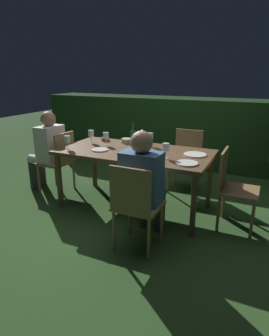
% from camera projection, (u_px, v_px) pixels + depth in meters
% --- Properties ---
extents(ground_plane, '(16.00, 16.00, 0.00)m').
position_uv_depth(ground_plane, '(134.00, 206.00, 3.76)').
color(ground_plane, '#2D5123').
extents(dining_table, '(1.85, 0.95, 0.74)m').
position_uv_depth(dining_table, '(134.00, 155.00, 3.55)').
color(dining_table, brown).
rests_on(dining_table, ground).
extents(chair_head_near, '(0.40, 0.42, 0.87)m').
position_uv_depth(chair_head_near, '(59.00, 159.00, 4.09)').
color(chair_head_near, '#937047').
rests_on(chair_head_near, ground).
extents(person_in_cream, '(0.48, 0.38, 1.15)m').
position_uv_depth(person_in_cream, '(47.00, 147.00, 4.12)').
color(person_in_cream, white).
rests_on(person_in_cream, ground).
extents(chair_head_far, '(0.40, 0.42, 0.87)m').
position_uv_depth(chair_head_far, '(233.00, 186.00, 3.14)').
color(chair_head_far, '#937047').
rests_on(chair_head_far, ground).
extents(chair_side_left_b, '(0.42, 0.40, 0.87)m').
position_uv_depth(chair_side_left_b, '(135.00, 204.00, 2.70)').
color(chair_side_left_b, '#937047').
rests_on(chair_side_left_b, ground).
extents(person_in_blue, '(0.38, 0.47, 1.15)m').
position_uv_depth(person_in_blue, '(144.00, 182.00, 2.82)').
color(person_in_blue, '#426699').
rests_on(person_in_blue, ground).
extents(chair_side_right_b, '(0.42, 0.40, 0.87)m').
position_uv_depth(chair_side_right_b, '(186.00, 157.00, 4.19)').
color(chair_side_right_b, '#937047').
rests_on(chair_side_right_b, ground).
extents(lantern_centerpiece, '(0.15, 0.15, 0.27)m').
position_uv_depth(lantern_centerpiece, '(143.00, 139.00, 3.47)').
color(lantern_centerpiece, black).
rests_on(lantern_centerpiece, dining_table).
extents(green_bottle_on_table, '(0.07, 0.07, 0.29)m').
position_uv_depth(green_bottle_on_table, '(133.00, 138.00, 3.70)').
color(green_bottle_on_table, '#1E5B2D').
rests_on(green_bottle_on_table, dining_table).
extents(wine_glass_a, '(0.08, 0.08, 0.17)m').
position_uv_depth(wine_glass_a, '(106.00, 136.00, 3.76)').
color(wine_glass_a, silver).
rests_on(wine_glass_a, dining_table).
extents(wine_glass_b, '(0.08, 0.08, 0.17)m').
position_uv_depth(wine_glass_b, '(67.00, 140.00, 3.56)').
color(wine_glass_b, silver).
rests_on(wine_glass_b, dining_table).
extents(wine_glass_c, '(0.08, 0.08, 0.17)m').
position_uv_depth(wine_glass_c, '(166.00, 148.00, 3.18)').
color(wine_glass_c, silver).
rests_on(wine_glass_c, dining_table).
extents(wine_glass_d, '(0.08, 0.08, 0.17)m').
position_uv_depth(wine_glass_d, '(91.00, 134.00, 3.91)').
color(wine_glass_d, silver).
rests_on(wine_glass_d, dining_table).
extents(wine_glass_e, '(0.08, 0.08, 0.17)m').
position_uv_depth(wine_glass_e, '(150.00, 137.00, 3.73)').
color(wine_glass_e, silver).
rests_on(wine_glass_e, dining_table).
extents(plate_a, '(0.26, 0.26, 0.01)m').
position_uv_depth(plate_a, '(195.00, 155.00, 3.33)').
color(plate_a, white).
rests_on(plate_a, dining_table).
extents(plate_b, '(0.24, 0.24, 0.01)m').
position_uv_depth(plate_b, '(187.00, 163.00, 3.01)').
color(plate_b, white).
rests_on(plate_b, dining_table).
extents(plate_c, '(0.20, 0.20, 0.01)m').
position_uv_depth(plate_c, '(100.00, 150.00, 3.54)').
color(plate_c, silver).
rests_on(plate_c, dining_table).
extents(bowl_olives, '(0.14, 0.14, 0.06)m').
position_uv_depth(bowl_olives, '(127.00, 141.00, 3.92)').
color(bowl_olives, '#BCAD8E').
rests_on(bowl_olives, dining_table).
extents(bowl_bread, '(0.11, 0.11, 0.05)m').
position_uv_depth(bowl_bread, '(105.00, 139.00, 4.04)').
color(bowl_bread, '#9E5138').
rests_on(bowl_bread, dining_table).
extents(hedge_backdrop, '(5.59, 0.76, 1.21)m').
position_uv_depth(hedge_backdrop, '(184.00, 131.00, 5.45)').
color(hedge_backdrop, '#193816').
rests_on(hedge_backdrop, ground).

